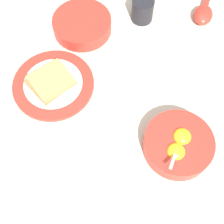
{
  "coord_description": "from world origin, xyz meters",
  "views": [
    {
      "loc": [
        -0.49,
        -0.15,
        0.73
      ],
      "look_at": [
        -0.14,
        -0.05,
        0.02
      ],
      "focal_mm": 50.0,
      "sensor_mm": 36.0,
      "label": 1
    }
  ],
  "objects": [
    {
      "name": "toast_plate",
      "position": [
        -0.1,
        0.13,
        0.01
      ],
      "size": [
        0.22,
        0.22,
        0.01
      ],
      "color": "red",
      "rests_on": "ground_plane"
    },
    {
      "name": "toast_sandwich",
      "position": [
        -0.1,
        0.13,
        0.03
      ],
      "size": [
        0.14,
        0.14,
        0.03
      ],
      "color": "#9E7042",
      "rests_on": "toast_plate"
    },
    {
      "name": "egg_bowl",
      "position": [
        -0.19,
        -0.23,
        0.02
      ],
      "size": [
        0.17,
        0.17,
        0.07
      ],
      "color": "red",
      "rests_on": "ground_plane"
    },
    {
      "name": "ground_plane",
      "position": [
        0.0,
        0.0,
        0.0
      ],
      "size": [
        3.0,
        3.0,
        0.0
      ],
      "primitive_type": "plane",
      "color": "beige"
    },
    {
      "name": "congee_bowl",
      "position": [
        0.11,
        0.11,
        0.02
      ],
      "size": [
        0.17,
        0.17,
        0.04
      ],
      "color": "red",
      "rests_on": "ground_plane"
    },
    {
      "name": "soup_spoon",
      "position": [
        0.26,
        -0.23,
        0.02
      ],
      "size": [
        0.16,
        0.06,
        0.04
      ],
      "color": "red",
      "rests_on": "ground_plane"
    },
    {
      "name": "drinking_cup",
      "position": [
        0.21,
        -0.05,
        0.04
      ],
      "size": [
        0.07,
        0.07,
        0.07
      ],
      "color": "black",
      "rests_on": "ground_plane"
    }
  ]
}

